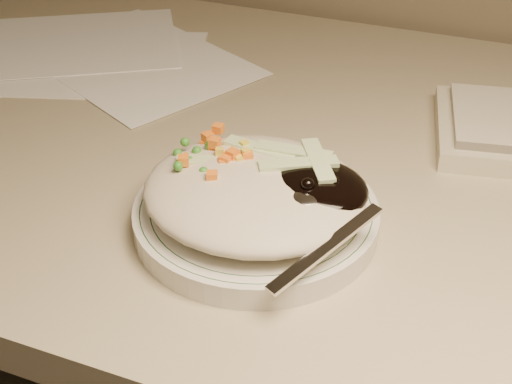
% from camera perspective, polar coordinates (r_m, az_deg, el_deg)
% --- Properties ---
extents(desk, '(1.40, 0.70, 0.74)m').
position_cam_1_polar(desk, '(0.86, 9.48, -8.71)').
color(desk, tan).
rests_on(desk, ground).
extents(plate, '(0.22, 0.22, 0.02)m').
position_cam_1_polar(plate, '(0.63, -0.00, -1.96)').
color(plate, silver).
rests_on(plate, desk).
extents(plate_rim, '(0.20, 0.20, 0.00)m').
position_cam_1_polar(plate_rim, '(0.62, -0.00, -1.21)').
color(plate_rim, '#144723').
rests_on(plate_rim, plate).
extents(meal, '(0.21, 0.19, 0.05)m').
position_cam_1_polar(meal, '(0.61, 0.36, 0.32)').
color(meal, '#BCB298').
rests_on(meal, plate).
extents(papers, '(0.48, 0.35, 0.00)m').
position_cam_1_polar(papers, '(0.98, -12.84, 10.68)').
color(papers, white).
rests_on(papers, desk).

